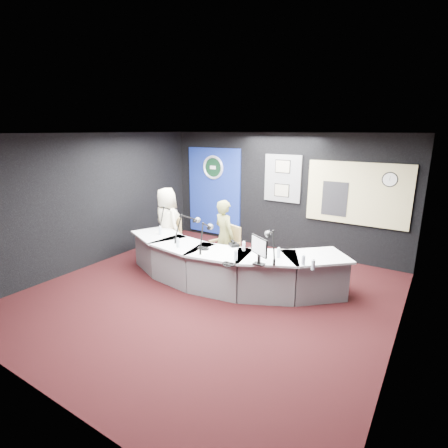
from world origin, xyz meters
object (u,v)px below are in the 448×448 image
Objects in this scene: armchair_left at (168,239)px; armchair_right at (224,248)px; broadcast_desk at (224,265)px; person_woman at (224,236)px; person_man at (167,224)px.

armchair_right reaches higher than armchair_left.
broadcast_desk is 4.49× the size of armchair_right.
broadcast_desk is at bearing 144.16° from person_woman.
armchair_right is (1.51, 0.03, 0.05)m from armchair_left.
person_woman is (1.51, 0.03, 0.31)m from armchair_left.
armchair_right is 0.62× the size of person_man.
person_man is at bearing 24.24° from person_woman.
person_man is (0.00, 0.00, 0.36)m from armchair_left.
person_woman is at bearing 120.88° from broadcast_desk.
armchair_right is (-0.30, 0.50, 0.13)m from broadcast_desk.
armchair_right is 0.26m from person_woman.
person_man is (-1.51, -0.03, 0.31)m from armchair_right.
armchair_right is at bearing 24.46° from armchair_left.
armchair_right is at bearing -0.00° from person_woman.
armchair_right is 1.54m from person_man.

